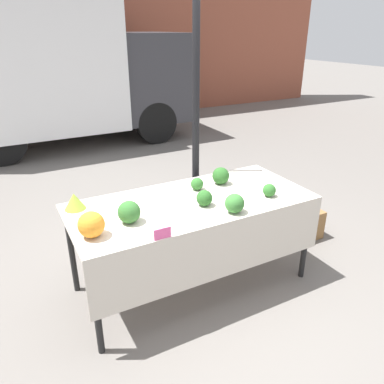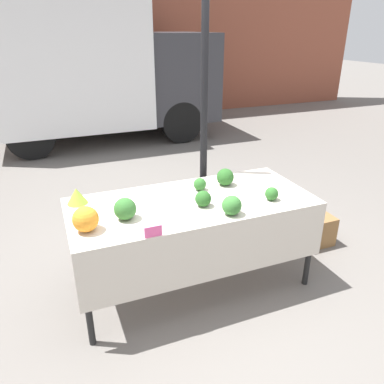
% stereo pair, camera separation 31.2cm
% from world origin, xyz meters
% --- Properties ---
extents(ground_plane, '(40.00, 40.00, 0.00)m').
position_xyz_m(ground_plane, '(0.00, 0.00, 0.00)').
color(ground_plane, slate).
extents(tent_pole, '(0.07, 0.07, 2.43)m').
position_xyz_m(tent_pole, '(0.37, 0.62, 1.22)').
color(tent_pole, black).
rests_on(tent_pole, ground_plane).
extents(parked_truck, '(4.38, 2.29, 2.76)m').
position_xyz_m(parked_truck, '(0.03, 5.37, 1.45)').
color(parked_truck, white).
rests_on(parked_truck, ground_plane).
extents(market_table, '(2.06, 0.92, 0.85)m').
position_xyz_m(market_table, '(0.00, -0.07, 0.75)').
color(market_table, beige).
rests_on(market_table, ground_plane).
extents(orange_cauliflower, '(0.19, 0.19, 0.19)m').
position_xyz_m(orange_cauliflower, '(-0.89, -0.19, 0.94)').
color(orange_cauliflower, orange).
rests_on(orange_cauliflower, market_table).
extents(romanesco_head, '(0.17, 0.17, 0.14)m').
position_xyz_m(romanesco_head, '(-0.90, 0.31, 0.91)').
color(romanesco_head, '#93B238').
rests_on(romanesco_head, market_table).
extents(broccoli_head_0, '(0.16, 0.16, 0.16)m').
position_xyz_m(broccoli_head_0, '(0.19, -0.35, 0.92)').
color(broccoli_head_0, '#387533').
rests_on(broccoli_head_0, market_table).
extents(broccoli_head_1, '(0.11, 0.11, 0.11)m').
position_xyz_m(broccoli_head_1, '(0.15, 0.18, 0.90)').
color(broccoli_head_1, '#2D6628').
rests_on(broccoli_head_1, market_table).
extents(broccoli_head_2, '(0.13, 0.13, 0.13)m').
position_xyz_m(broccoli_head_2, '(0.05, -0.13, 0.91)').
color(broccoli_head_2, '#285B23').
rests_on(broccoli_head_2, market_table).
extents(broccoli_head_3, '(0.11, 0.11, 0.11)m').
position_xyz_m(broccoli_head_3, '(0.63, -0.23, 0.90)').
color(broccoli_head_3, '#2D6628').
rests_on(broccoli_head_3, market_table).
extents(broccoli_head_4, '(0.17, 0.17, 0.17)m').
position_xyz_m(broccoli_head_4, '(-0.59, -0.12, 0.93)').
color(broccoli_head_4, '#336B2D').
rests_on(broccoli_head_4, market_table).
extents(broccoli_head_5, '(0.16, 0.16, 0.16)m').
position_xyz_m(broccoli_head_5, '(0.41, 0.20, 0.93)').
color(broccoli_head_5, '#285B23').
rests_on(broccoli_head_5, market_table).
extents(price_sign, '(0.13, 0.01, 0.08)m').
position_xyz_m(price_sign, '(-0.47, -0.45, 0.89)').
color(price_sign, '#F45B9E').
rests_on(price_sign, market_table).
extents(produce_crate, '(0.43, 0.34, 0.32)m').
position_xyz_m(produce_crate, '(1.48, 0.18, 0.16)').
color(produce_crate, olive).
rests_on(produce_crate, ground_plane).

